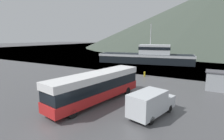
{
  "coord_description": "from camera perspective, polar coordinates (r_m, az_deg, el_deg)",
  "views": [
    {
      "loc": [
        10.18,
        -9.01,
        6.92
      ],
      "look_at": [
        -2.73,
        13.75,
        2.0
      ],
      "focal_mm": 28.0,
      "sensor_mm": 36.0,
      "label": 1
    }
  ],
  "objects": [
    {
      "name": "ground_plane",
      "position": [
        15.26,
        -17.57,
        -16.85
      ],
      "size": [
        400.0,
        400.0,
        0.0
      ],
      "primitive_type": "plane",
      "color": "#4C4C4F"
    },
    {
      "name": "water_surface",
      "position": [
        151.12,
        25.88,
        6.96
      ],
      "size": [
        240.0,
        240.0,
        0.0
      ],
      "primitive_type": "plane",
      "color": "#3D5160",
      "rests_on": "ground"
    },
    {
      "name": "hill_backdrop",
      "position": [
        156.45,
        32.8,
        14.74
      ],
      "size": [
        201.82,
        201.82,
        45.1
      ],
      "primitive_type": "cone",
      "color": "#3D473D",
      "rests_on": "ground"
    },
    {
      "name": "tour_bus",
      "position": [
        18.85,
        -4.9,
        -5.12
      ],
      "size": [
        4.42,
        12.24,
        3.21
      ],
      "rotation": [
        0.0,
        0.0,
        -0.17
      ],
      "color": "red",
      "rests_on": "ground"
    },
    {
      "name": "delivery_van",
      "position": [
        16.05,
        12.51,
        -10.43
      ],
      "size": [
        3.21,
        5.55,
        2.29
      ],
      "rotation": [
        0.0,
        0.0,
        -0.24
      ],
      "color": "silver",
      "rests_on": "ground"
    },
    {
      "name": "fishing_boat",
      "position": [
        48.41,
        11.33,
        4.46
      ],
      "size": [
        25.43,
        10.62,
        10.49
      ],
      "rotation": [
        0.0,
        0.0,
        1.77
      ],
      "color": "black",
      "rests_on": "water_surface"
    },
    {
      "name": "storage_bin",
      "position": [
        23.59,
        -10.79,
        -5.05
      ],
      "size": [
        1.14,
        1.15,
        1.21
      ],
      "color": "green",
      "rests_on": "ground"
    },
    {
      "name": "dock_kiosk",
      "position": [
        26.88,
        31.27,
        -3.02
      ],
      "size": [
        3.01,
        2.47,
        2.55
      ],
      "color": "#93999E",
      "rests_on": "ground"
    },
    {
      "name": "small_boat",
      "position": [
        57.45,
        21.79,
        3.39
      ],
      "size": [
        6.99,
        4.97,
        0.85
      ],
      "rotation": [
        0.0,
        0.0,
        2.03
      ],
      "color": "black",
      "rests_on": "water_surface"
    },
    {
      "name": "mooring_bollard",
      "position": [
        31.68,
        10.58,
        -1.22
      ],
      "size": [
        0.35,
        0.35,
        0.93
      ],
      "color": "#B29919",
      "rests_on": "ground"
    }
  ]
}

